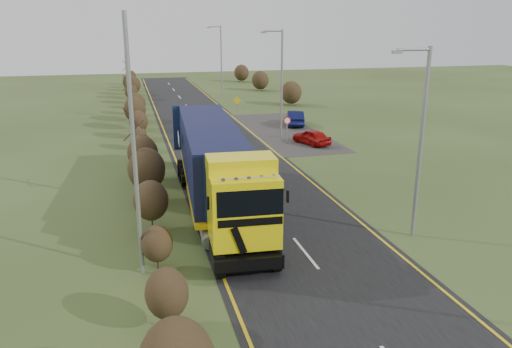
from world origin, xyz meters
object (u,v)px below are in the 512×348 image
Objects in this scene: lorry at (214,163)px; car_red_hatchback at (312,137)px; car_blue_sedan at (295,118)px; streetlight_near at (420,137)px; speed_sign at (287,125)px.

lorry is 4.47× the size of car_red_hatchback.
car_blue_sedan is at bearing -119.10° from car_red_hatchback.
car_blue_sedan reaches higher than car_red_hatchback.
car_blue_sedan is 0.51× the size of streetlight_near.
car_red_hatchback is 0.43× the size of streetlight_near.
lorry is at bearing 76.00° from car_blue_sedan.
car_red_hatchback is at bearing 83.56° from streetlight_near.
lorry is 16.08m from car_red_hatchback.
streetlight_near is (-2.02, -17.95, 3.95)m from car_red_hatchback.
streetlight_near is at bearing 97.59° from car_blue_sedan.
streetlight_near reaches higher than lorry.
lorry is 9.82m from streetlight_near.
car_blue_sedan is at bearing 66.24° from speed_sign.
speed_sign is (0.24, 18.76, -3.06)m from streetlight_near.
lorry reaches higher than car_blue_sedan.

